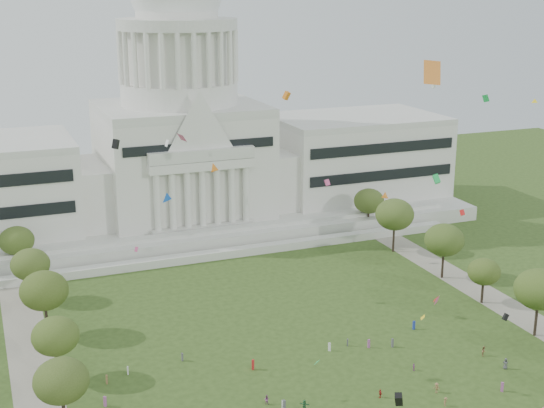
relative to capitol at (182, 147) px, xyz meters
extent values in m
cube|color=beige|center=(0.00, 1.41, -20.30)|extent=(160.00, 60.00, 4.00)
cube|color=beige|center=(0.00, -31.59, -21.30)|extent=(130.00, 3.00, 2.00)
cube|color=beige|center=(0.00, -23.59, -19.80)|extent=(140.00, 3.00, 5.00)
cube|color=silver|center=(55.00, 0.41, -7.30)|extent=(50.00, 34.00, 22.00)
cube|color=silver|center=(-27.00, -1.59, -10.30)|extent=(12.00, 26.00, 16.00)
cube|color=silver|center=(27.00, -1.59, -10.30)|extent=(12.00, 26.00, 16.00)
cube|color=silver|center=(0.00, 0.41, -4.30)|extent=(44.00, 38.00, 28.00)
cube|color=silver|center=(0.00, -19.59, -1.10)|extent=(28.00, 3.00, 2.40)
cube|color=black|center=(55.00, -16.79, -5.30)|extent=(46.00, 0.40, 11.00)
cylinder|color=silver|center=(0.00, 0.41, 15.10)|extent=(32.00, 32.00, 6.00)
cylinder|color=silver|center=(0.00, 0.41, 25.10)|extent=(28.00, 28.00, 14.00)
cylinder|color=beige|center=(0.00, 0.41, 33.60)|extent=(32.40, 32.40, 3.00)
cylinder|color=silver|center=(0.00, 0.41, 39.10)|extent=(22.00, 22.00, 8.00)
cube|color=gray|center=(-48.00, -83.59, -22.28)|extent=(8.00, 160.00, 0.04)
cube|color=gray|center=(48.00, -83.59, -22.28)|extent=(8.00, 160.00, 0.04)
ellipsoid|color=#354718|center=(-45.04, -96.29, -13.77)|extent=(8.42, 8.42, 6.89)
cylinder|color=black|center=(44.17, -96.15, -19.19)|extent=(0.56, 0.56, 6.20)
ellipsoid|color=#375218|center=(44.17, -96.15, -12.62)|extent=(9.55, 9.55, 7.82)
cylinder|color=black|center=(-44.09, -79.67, -19.66)|extent=(0.56, 0.56, 5.27)
ellipsoid|color=#3B5219|center=(-44.09, -79.67, -14.07)|extent=(8.12, 8.12, 6.65)
cylinder|color=black|center=(44.40, -79.10, -20.02)|extent=(0.56, 0.56, 4.56)
ellipsoid|color=#354C15|center=(44.40, -79.10, -15.19)|extent=(7.01, 7.01, 5.74)
cylinder|color=black|center=(-44.08, -61.17, -19.28)|extent=(0.56, 0.56, 6.03)
ellipsoid|color=#334713|center=(-44.08, -61.17, -12.89)|extent=(9.29, 9.29, 7.60)
cylinder|color=black|center=(44.76, -63.55, -19.31)|extent=(0.56, 0.56, 5.97)
ellipsoid|color=#324B18|center=(44.76, -63.55, -12.99)|extent=(9.19, 9.19, 7.52)
cylinder|color=black|center=(-45.22, -42.58, -19.59)|extent=(0.56, 0.56, 5.41)
ellipsoid|color=#3B4C1B|center=(-45.22, -42.58, -13.86)|extent=(8.33, 8.33, 6.81)
cylinder|color=black|center=(43.49, -43.40, -19.11)|extent=(0.56, 0.56, 6.37)
ellipsoid|color=#384E1C|center=(43.49, -43.40, -12.35)|extent=(9.82, 9.82, 8.03)
cylinder|color=black|center=(-46.87, -24.45, -19.64)|extent=(0.56, 0.56, 5.32)
ellipsoid|color=#324815|center=(-46.87, -24.45, -14.00)|extent=(8.19, 8.19, 6.70)
cylinder|color=black|center=(45.96, -25.46, -19.56)|extent=(0.56, 0.56, 5.47)
ellipsoid|color=#374B19|center=(45.96, -25.46, -13.77)|extent=(8.42, 8.42, 6.89)
imported|color=#4C4C51|center=(30.17, -105.10, -21.27)|extent=(1.15, 1.19, 2.06)
imported|color=olive|center=(29.68, -99.55, -21.35)|extent=(1.03, 1.07, 1.90)
imported|color=olive|center=(14.12, -107.63, -21.38)|extent=(1.15, 1.32, 1.83)
imported|color=#B21E1E|center=(4.59, -105.48, -21.54)|extent=(0.56, 0.93, 1.51)
imported|color=#33723F|center=(-8.61, -104.37, -21.39)|extent=(1.73, 1.56, 1.81)
imported|color=#994C8C|center=(-13.59, -100.41, -21.50)|extent=(0.91, 0.84, 1.60)
imported|color=olive|center=(13.12, -111.72, -21.52)|extent=(1.13, 0.96, 1.56)
imported|color=#994C8C|center=(14.68, -99.65, -21.58)|extent=(0.62, 0.91, 1.42)
cube|color=navy|center=(23.71, -85.11, -21.40)|extent=(0.49, 0.33, 1.78)
cube|color=olive|center=(-36.63, -84.24, -21.48)|extent=(0.39, 0.49, 1.62)
cube|color=#4C4C51|center=(-22.45, -80.98, -21.52)|extent=(0.30, 0.44, 1.54)
cube|color=#994C8C|center=(-38.16, -91.49, -21.41)|extent=(0.51, 0.55, 1.78)
cube|color=#994C8C|center=(11.56, -88.86, -21.46)|extent=(0.47, 0.31, 1.68)
cube|color=#4C4C51|center=(15.83, -90.28, -21.44)|extent=(0.30, 0.47, 1.71)
cube|color=#994C8C|center=(24.60, -111.32, -21.44)|extent=(0.51, 0.53, 1.71)
cube|color=#B21E1E|center=(-11.64, -88.75, -21.34)|extent=(0.57, 0.59, 1.90)
cube|color=silver|center=(-11.83, -103.13, -21.45)|extent=(0.33, 0.48, 1.69)
cube|color=#4C4C51|center=(8.16, -86.75, -21.57)|extent=(0.40, 0.45, 1.45)
cube|color=silver|center=(4.10, -87.31, -21.47)|extent=(0.50, 0.50, 1.64)
cube|color=#4C4C51|center=(-11.73, -103.41, -21.34)|extent=(0.40, 0.55, 1.91)
cube|color=silver|center=(-32.63, -82.30, -21.55)|extent=(0.32, 0.44, 1.50)
camera|label=1|loc=(-53.15, -202.50, 43.00)|focal=50.00mm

